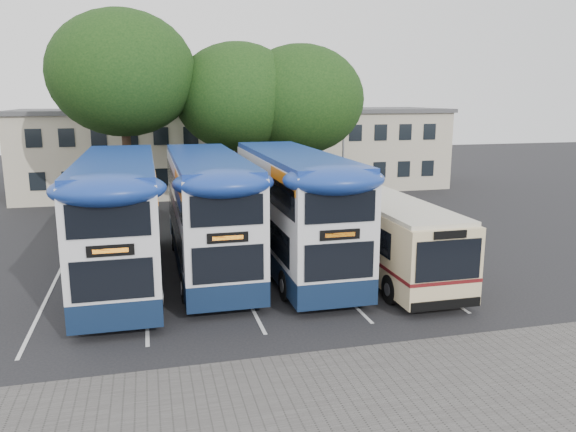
{
  "coord_description": "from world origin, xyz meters",
  "views": [
    {
      "loc": [
        -6.99,
        -16.17,
        7.12
      ],
      "look_at": [
        -1.66,
        5.0,
        2.46
      ],
      "focal_mm": 35.0,
      "sensor_mm": 36.0,
      "label": 1
    }
  ],
  "objects_px": {
    "bus_dd_left": "(119,214)",
    "tree_mid": "(238,97)",
    "tree_left": "(122,74)",
    "bus_single": "(382,230)",
    "lamp_post": "(344,127)",
    "bus_dd_right": "(293,205)",
    "tree_right": "(300,100)",
    "bus_dd_mid": "(208,207)"
  },
  "relations": [
    {
      "from": "tree_left",
      "to": "bus_single",
      "type": "bearing_deg",
      "value": -50.24
    },
    {
      "from": "tree_mid",
      "to": "bus_dd_mid",
      "type": "distance_m",
      "value": 12.14
    },
    {
      "from": "bus_dd_left",
      "to": "tree_mid",
      "type": "bearing_deg",
      "value": 60.52
    },
    {
      "from": "lamp_post",
      "to": "bus_dd_mid",
      "type": "height_order",
      "value": "lamp_post"
    },
    {
      "from": "lamp_post",
      "to": "tree_mid",
      "type": "height_order",
      "value": "tree_mid"
    },
    {
      "from": "lamp_post",
      "to": "bus_dd_right",
      "type": "distance_m",
      "value": 15.8
    },
    {
      "from": "bus_dd_left",
      "to": "tree_left",
      "type": "bearing_deg",
      "value": 89.69
    },
    {
      "from": "tree_mid",
      "to": "bus_single",
      "type": "height_order",
      "value": "tree_mid"
    },
    {
      "from": "tree_right",
      "to": "bus_single",
      "type": "distance_m",
      "value": 13.58
    },
    {
      "from": "tree_left",
      "to": "bus_single",
      "type": "relative_size",
      "value": 1.14
    },
    {
      "from": "tree_right",
      "to": "bus_dd_left",
      "type": "distance_m",
      "value": 15.88
    },
    {
      "from": "bus_single",
      "to": "bus_dd_mid",
      "type": "bearing_deg",
      "value": 163.76
    },
    {
      "from": "tree_mid",
      "to": "bus_single",
      "type": "distance_m",
      "value": 14.45
    },
    {
      "from": "tree_mid",
      "to": "bus_dd_left",
      "type": "xyz_separation_m",
      "value": [
        -6.56,
        -11.61,
        -4.4
      ]
    },
    {
      "from": "lamp_post",
      "to": "bus_dd_left",
      "type": "relative_size",
      "value": 0.78
    },
    {
      "from": "bus_dd_left",
      "to": "bus_dd_right",
      "type": "xyz_separation_m",
      "value": [
        6.97,
        0.17,
        0.01
      ]
    },
    {
      "from": "lamp_post",
      "to": "bus_dd_right",
      "type": "bearing_deg",
      "value": -117.29
    },
    {
      "from": "tree_mid",
      "to": "bus_dd_right",
      "type": "relative_size",
      "value": 0.88
    },
    {
      "from": "bus_dd_left",
      "to": "tree_right",
      "type": "bearing_deg",
      "value": 47.58
    },
    {
      "from": "lamp_post",
      "to": "bus_single",
      "type": "xyz_separation_m",
      "value": [
        -3.75,
        -15.31,
        -3.32
      ]
    },
    {
      "from": "tree_left",
      "to": "bus_dd_right",
      "type": "xyz_separation_m",
      "value": [
        6.91,
        -10.97,
        -5.67
      ]
    },
    {
      "from": "tree_right",
      "to": "bus_dd_mid",
      "type": "xyz_separation_m",
      "value": [
        -6.84,
        -10.55,
        -4.29
      ]
    },
    {
      "from": "tree_right",
      "to": "bus_single",
      "type": "bearing_deg",
      "value": -89.71
    },
    {
      "from": "lamp_post",
      "to": "bus_dd_left",
      "type": "bearing_deg",
      "value": -135.17
    },
    {
      "from": "tree_left",
      "to": "bus_dd_right",
      "type": "bearing_deg",
      "value": -57.8
    },
    {
      "from": "tree_mid",
      "to": "bus_dd_right",
      "type": "xyz_separation_m",
      "value": [
        0.4,
        -11.45,
        -4.39
      ]
    },
    {
      "from": "bus_dd_left",
      "to": "bus_dd_mid",
      "type": "bearing_deg",
      "value": 12.03
    },
    {
      "from": "lamp_post",
      "to": "tree_mid",
      "type": "distance_m",
      "value": 8.19
    },
    {
      "from": "tree_left",
      "to": "tree_mid",
      "type": "distance_m",
      "value": 6.65
    },
    {
      "from": "lamp_post",
      "to": "bus_dd_mid",
      "type": "xyz_separation_m",
      "value": [
        -10.65,
        -13.3,
        -2.44
      ]
    },
    {
      "from": "lamp_post",
      "to": "bus_dd_right",
      "type": "relative_size",
      "value": 0.77
    },
    {
      "from": "bus_dd_mid",
      "to": "tree_right",
      "type": "bearing_deg",
      "value": 57.06
    },
    {
      "from": "tree_mid",
      "to": "tree_right",
      "type": "xyz_separation_m",
      "value": [
        3.75,
        -0.32,
        -0.15
      ]
    },
    {
      "from": "bus_single",
      "to": "tree_right",
      "type": "bearing_deg",
      "value": 90.29
    },
    {
      "from": "tree_right",
      "to": "lamp_post",
      "type": "bearing_deg",
      "value": 35.83
    },
    {
      "from": "tree_left",
      "to": "tree_mid",
      "type": "xyz_separation_m",
      "value": [
        6.5,
        0.48,
        -1.28
      ]
    },
    {
      "from": "tree_right",
      "to": "bus_dd_right",
      "type": "bearing_deg",
      "value": -106.75
    },
    {
      "from": "bus_single",
      "to": "tree_mid",
      "type": "bearing_deg",
      "value": 106.5
    },
    {
      "from": "tree_left",
      "to": "bus_single",
      "type": "height_order",
      "value": "tree_left"
    },
    {
      "from": "bus_dd_left",
      "to": "bus_dd_mid",
      "type": "distance_m",
      "value": 3.56
    },
    {
      "from": "tree_left",
      "to": "bus_dd_right",
      "type": "distance_m",
      "value": 14.15
    },
    {
      "from": "tree_left",
      "to": "tree_mid",
      "type": "relative_size",
      "value": 1.15
    }
  ]
}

